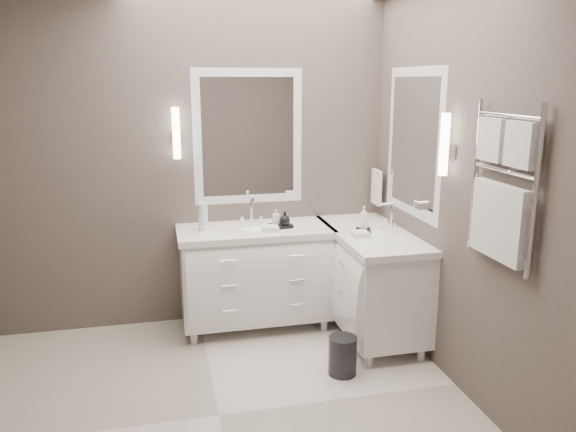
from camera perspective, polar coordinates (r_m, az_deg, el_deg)
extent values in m
cube|color=beige|center=(3.69, -7.04, -19.50)|extent=(3.20, 3.00, 0.01)
cube|color=#4F453F|center=(4.64, -9.57, 5.34)|extent=(3.20, 0.01, 2.70)
cube|color=#4F453F|center=(1.73, -2.81, -8.65)|extent=(3.20, 0.01, 2.70)
cube|color=#4F453F|center=(3.67, 18.08, 2.69)|extent=(0.01, 3.00, 2.70)
cube|color=white|center=(4.63, -3.31, -5.98)|extent=(1.20, 0.55, 0.70)
cube|color=silver|center=(4.52, -3.37, -1.50)|extent=(1.24, 0.59, 0.05)
ellipsoid|color=white|center=(4.52, -3.37, -1.69)|extent=(0.36, 0.28, 0.12)
cylinder|color=white|center=(4.64, -3.73, 0.61)|extent=(0.02, 0.02, 0.22)
cube|color=white|center=(4.56, 8.37, -6.43)|extent=(0.55, 1.20, 0.70)
cube|color=silver|center=(4.45, 8.54, -1.88)|extent=(0.59, 1.24, 0.05)
ellipsoid|color=white|center=(4.45, 8.53, -2.07)|extent=(0.36, 0.28, 0.12)
cylinder|color=white|center=(4.48, 10.50, -0.08)|extent=(0.02, 0.02, 0.22)
cube|color=white|center=(4.65, -4.06, 8.00)|extent=(0.90, 0.02, 1.10)
cube|color=white|center=(4.65, -4.06, 8.00)|extent=(0.77, 0.02, 0.96)
cube|color=white|center=(4.33, 12.63, 7.29)|extent=(0.02, 0.90, 1.10)
cube|color=white|center=(4.33, 12.63, 7.29)|extent=(0.02, 0.90, 0.96)
cube|color=white|center=(4.53, -11.26, 7.63)|extent=(0.05, 0.05, 0.10)
cylinder|color=white|center=(4.52, -11.29, 8.26)|extent=(0.06, 0.06, 0.40)
cube|color=white|center=(3.79, 15.55, 6.26)|extent=(0.05, 0.05, 0.10)
cylinder|color=white|center=(3.78, 15.60, 7.01)|extent=(0.06, 0.06, 0.40)
cylinder|color=white|center=(4.86, 9.15, 4.54)|extent=(0.02, 0.22, 0.02)
cube|color=white|center=(4.88, 8.98, 2.91)|extent=(0.03, 0.17, 0.30)
cylinder|color=white|center=(3.07, 23.85, 2.08)|extent=(0.03, 0.03, 0.90)
cylinder|color=white|center=(3.52, 18.54, 3.88)|extent=(0.03, 0.03, 0.90)
cube|color=white|center=(3.15, 22.61, 6.70)|extent=(0.06, 0.22, 0.24)
cube|color=white|center=(3.37, 20.05, 7.30)|extent=(0.06, 0.22, 0.24)
cube|color=white|center=(3.33, 20.64, -0.51)|extent=(0.06, 0.46, 0.42)
cylinder|color=black|center=(4.04, 5.57, -13.92)|extent=(0.24, 0.24, 0.28)
cube|color=black|center=(4.51, -0.79, -1.00)|extent=(0.20, 0.16, 0.03)
cube|color=black|center=(4.42, 7.66, -1.48)|extent=(0.15, 0.17, 0.02)
cylinder|color=silver|center=(4.46, -8.63, -0.09)|extent=(0.09, 0.09, 0.22)
imported|color=white|center=(4.51, -1.22, -0.06)|extent=(0.05, 0.06, 0.12)
imported|color=black|center=(4.47, -0.33, -0.23)|extent=(0.10, 0.10, 0.11)
imported|color=white|center=(4.39, 7.70, -0.19)|extent=(0.08, 0.08, 0.18)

